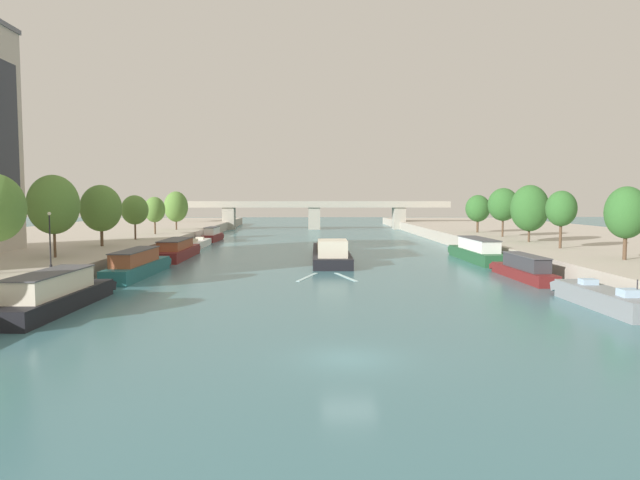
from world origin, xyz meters
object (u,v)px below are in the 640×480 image
object	(u,v)px
moored_boat_left_upstream	(138,265)
moored_boat_right_upstream	(523,269)
moored_boat_right_near	(603,298)
tree_left_midway	(155,210)
moored_boat_left_gap_after	(177,250)
tree_right_by_lamp	(478,208)
moored_boat_right_lone	(476,251)
tree_left_third	(101,208)
tree_right_past_mid	(626,213)
tree_right_distant	(530,208)
tree_right_second	(503,205)
lamppost_left_bank	(50,237)
moored_boat_left_midway	(197,244)
barge_midriver	(331,253)
tree_left_by_lamp	(176,207)
tree_right_far	(561,209)
tree_left_past_mid	(135,210)
tree_left_second	(53,205)
moored_boat_left_far	(55,294)
bridge_far	(314,211)
moored_boat_left_lone	(213,235)

from	to	relation	value
moored_boat_left_upstream	moored_boat_right_upstream	xyz separation A→B (m)	(35.85, -2.79, -0.13)
moored_boat_right_near	tree_left_midway	bearing A→B (deg)	130.07
moored_boat_left_gap_after	tree_right_by_lamp	size ratio (longest dim) A/B	2.43
moored_boat_right_lone	tree_left_third	xyz separation A→B (m)	(-43.89, 0.11, 5.09)
moored_boat_right_lone	tree_right_past_mid	distance (m)	18.87
moored_boat_right_upstream	moored_boat_left_upstream	bearing A→B (deg)	175.55
tree_right_distant	tree_right_by_lamp	xyz separation A→B (m)	(-0.39, 20.54, -0.39)
tree_right_second	lamppost_left_bank	distance (m)	60.64
moored_boat_left_midway	lamppost_left_bank	world-z (taller)	lamppost_left_bank
barge_midriver	tree_left_by_lamp	bearing A→B (deg)	127.56
moored_boat_left_gap_after	moored_boat_right_upstream	size ratio (longest dim) A/B	1.22
tree_right_far	tree_left_by_lamp	bearing A→B (deg)	142.67
moored_boat_left_midway	tree_right_distant	world-z (taller)	tree_right_distant
moored_boat_right_lone	tree_left_past_mid	size ratio (longest dim) A/B	2.58
tree_left_second	tree_right_past_mid	bearing A→B (deg)	-3.65
tree_right_by_lamp	lamppost_left_bank	xyz separation A→B (m)	(-48.58, -46.15, -1.46)
moored_boat_right_lone	tree_left_past_mid	distance (m)	44.87
moored_boat_left_far	tree_left_second	distance (m)	18.78
moored_boat_right_near	tree_left_midway	size ratio (longest dim) A/B	1.92
moored_boat_left_midway	bridge_far	world-z (taller)	bridge_far
moored_boat_left_upstream	tree_left_third	world-z (taller)	tree_left_third
moored_boat_left_upstream	tree_left_past_mid	world-z (taller)	tree_left_past_mid
moored_boat_right_upstream	tree_right_distant	xyz separation A→B (m)	(8.53, 20.50, 5.18)
moored_boat_left_midway	tree_right_far	size ratio (longest dim) A/B	1.92
moored_boat_left_upstream	moored_boat_right_near	bearing A→B (deg)	-24.60
tree_right_past_mid	moored_boat_left_upstream	bearing A→B (deg)	175.54
tree_left_second	tree_right_distant	bearing A→B (deg)	18.96
tree_left_third	moored_boat_left_gap_after	bearing A→B (deg)	25.48
tree_right_second	tree_right_by_lamp	bearing A→B (deg)	92.56
moored_boat_right_near	lamppost_left_bank	xyz separation A→B (m)	(-40.60, 8.59, 3.62)
moored_boat_left_gap_after	moored_boat_left_far	bearing A→B (deg)	-91.04
tree_right_past_mid	tree_right_distant	distance (m)	21.21
tree_right_far	moored_boat_right_upstream	bearing A→B (deg)	-126.89
moored_boat_left_far	tree_left_past_mid	size ratio (longest dim) A/B	2.35
tree_left_third	tree_right_far	world-z (taller)	tree_left_third
tree_left_second	bridge_far	bearing A→B (deg)	72.87
barge_midriver	tree_right_past_mid	size ratio (longest dim) A/B	3.55
moored_boat_left_lone	tree_right_by_lamp	world-z (taller)	tree_right_by_lamp
moored_boat_right_near	tree_right_distant	xyz separation A→B (m)	(8.38, 34.19, 5.46)
tree_right_far	tree_right_by_lamp	world-z (taller)	tree_right_far
moored_boat_left_upstream	moored_boat_left_midway	world-z (taller)	moored_boat_left_upstream
tree_left_third	lamppost_left_bank	distance (m)	20.87
moored_boat_right_upstream	tree_right_by_lamp	world-z (taller)	tree_right_by_lamp
moored_boat_left_midway	moored_boat_right_near	distance (m)	61.26
moored_boat_left_upstream	tree_right_second	distance (m)	52.66
moored_boat_left_far	tree_left_by_lamp	bearing A→B (deg)	95.76
moored_boat_left_upstream	tree_left_by_lamp	size ratio (longest dim) A/B	2.11
moored_boat_right_upstream	moored_boat_left_midway	bearing A→B (deg)	135.75
moored_boat_right_near	tree_right_past_mid	size ratio (longest dim) A/B	1.68
moored_boat_left_midway	tree_left_third	bearing A→B (deg)	-109.82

